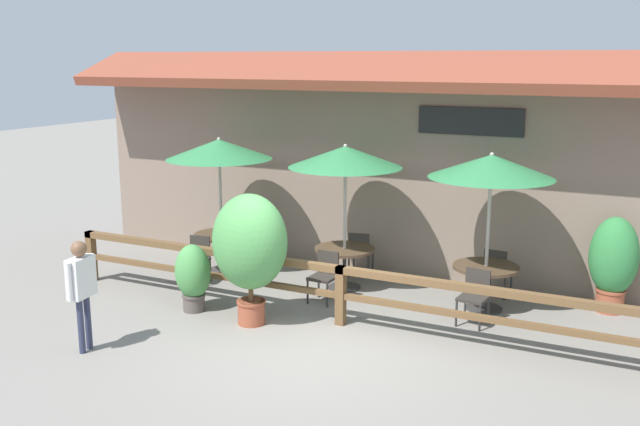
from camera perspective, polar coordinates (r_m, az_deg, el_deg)
name	(u,v)px	position (r m, az deg, el deg)	size (l,w,h in m)	color
ground_plane	(310,348)	(10.47, -0.79, -10.76)	(60.00, 60.00, 0.00)	gray
building_facade	(409,163)	(13.56, 7.11, 4.01)	(14.28, 1.49, 4.23)	gray
patio_railing	(341,282)	(11.11, 1.67, -5.55)	(10.40, 0.14, 0.95)	brown
patio_umbrella_near	(219,149)	(13.68, -8.08, 5.06)	(2.02, 2.02, 2.63)	#B7B2A8
dining_table_near	(222,241)	(14.01, -7.86, -2.24)	(1.09, 1.09, 0.75)	#4C3826
chair_near_streetside	(198,257)	(13.42, -9.77, -3.50)	(0.48, 0.48, 0.87)	#332D28
chair_near_wallside	(242,238)	(14.71, -6.22, -1.98)	(0.45, 0.45, 0.87)	#332D28
patio_umbrella_middle	(345,157)	(12.51, 2.04, 4.51)	(2.02, 2.02, 2.63)	#B7B2A8
dining_table_middle	(345,256)	(12.88, 1.98, -3.44)	(1.09, 1.09, 0.75)	#4C3826
chair_middle_streetside	(325,274)	(12.21, 0.38, -4.90)	(0.44, 0.44, 0.87)	#332D28
chair_middle_wallside	(360,251)	(13.64, 3.24, -3.07)	(0.48, 0.48, 0.87)	#332D28
patio_umbrella_far	(491,167)	(11.72, 13.55, 3.64)	(2.02, 2.02, 2.63)	#B7B2A8
dining_table_far	(486,274)	(12.11, 13.12, -4.79)	(1.09, 1.09, 0.75)	#4C3826
chair_far_streetside	(475,294)	(11.46, 12.26, -6.37)	(0.46, 0.46, 0.87)	#332D28
chair_far_wallside	(497,270)	(12.83, 13.97, -4.42)	(0.45, 0.45, 0.87)	#332D28
potted_plant_broad_leaf	(250,244)	(11.03, -5.63, -2.52)	(1.19, 1.07, 2.08)	#9E4C33
potted_plant_entrance_palm	(193,275)	(11.92, -10.13, -4.93)	(0.60, 0.54, 1.13)	#564C47
potted_plant_tall_tropical	(613,261)	(12.57, 22.42, -3.56)	(0.78, 0.70, 1.60)	#9E4C33
pedestrian	(81,281)	(10.57, -18.56, -5.20)	(0.25, 0.57, 1.62)	#2D334C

